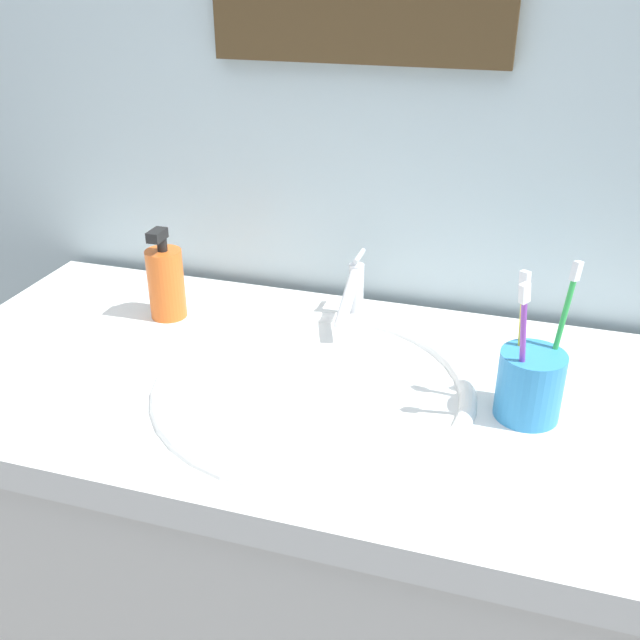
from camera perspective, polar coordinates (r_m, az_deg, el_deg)
tiled_wall_back at (r=1.19m, az=3.29°, el=16.83°), size 2.32×0.04×2.40m
vanity_counter at (r=1.30m, az=-1.31°, el=-21.24°), size 1.12×0.55×0.88m
sink_basin at (r=1.01m, az=-0.50°, el=-7.32°), size 0.44×0.44×0.12m
faucet at (r=1.14m, az=2.63°, el=2.23°), size 0.02×0.14×0.10m
toothbrush_cup at (r=0.95m, az=16.20°, el=-4.86°), size 0.08×0.08×0.09m
toothbrush_green at (r=0.94m, az=18.43°, el=-0.65°), size 0.03×0.04×0.20m
toothbrush_purple at (r=0.90m, az=15.69°, el=-1.89°), size 0.03×0.03×0.19m
toothbrush_yellow at (r=0.94m, az=15.59°, el=-0.85°), size 0.02×0.02×0.18m
soap_dispenser at (r=1.18m, az=-12.04°, el=2.94°), size 0.06×0.06×0.15m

